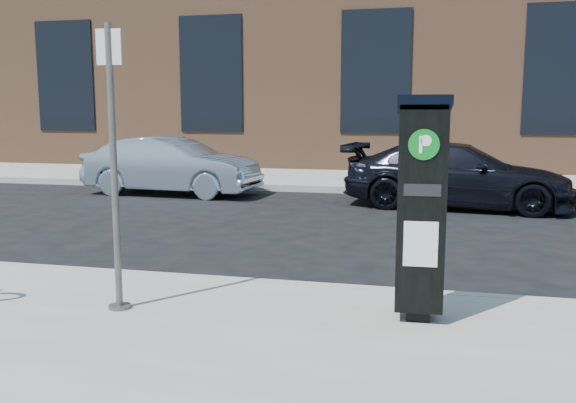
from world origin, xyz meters
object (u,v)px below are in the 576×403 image
(car_silver, at_px, (172,166))
(car_dark, at_px, (457,175))
(sign_pole, at_px, (114,171))
(parking_kiosk, at_px, (421,207))

(car_silver, distance_m, car_dark, 6.26)
(car_silver, xyz_separation_m, car_dark, (6.24, -0.46, -0.02))
(car_silver, height_order, car_dark, car_silver)
(car_dark, bearing_deg, sign_pole, 163.69)
(parking_kiosk, relative_size, car_dark, 0.42)
(parking_kiosk, bearing_deg, car_silver, 123.31)
(car_dark, bearing_deg, car_silver, 92.04)
(parking_kiosk, bearing_deg, car_dark, 82.63)
(sign_pole, xyz_separation_m, car_silver, (-3.07, 8.09, -0.72))
(parking_kiosk, xyz_separation_m, sign_pole, (-2.60, -0.33, 0.27))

